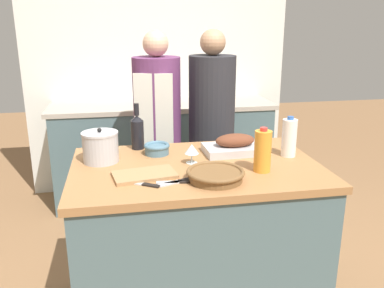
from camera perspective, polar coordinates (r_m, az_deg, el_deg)
kitchen_island at (r=2.39m, az=0.57°, el=-13.35°), size 1.34×0.86×0.92m
back_counter at (r=3.91m, az=-4.04°, el=-1.01°), size 2.05×0.60×0.94m
back_wall at (r=4.09m, az=-4.84°, el=11.32°), size 2.55×0.10×2.55m
roasting_pan at (r=2.40m, az=6.04°, el=-0.24°), size 0.37×0.23×0.12m
wicker_basket at (r=1.99m, az=3.32°, el=-4.30°), size 0.29×0.29×0.05m
cutting_board at (r=2.05m, az=-6.68°, el=-4.31°), size 0.33×0.23×0.02m
stock_pot at (r=2.28m, az=-12.72°, el=-0.39°), size 0.20×0.20×0.19m
mixing_bowl at (r=2.38m, az=-4.96°, el=-0.62°), size 0.15×0.15×0.06m
juice_jug at (r=2.11m, az=9.89°, el=-0.97°), size 0.09×0.09×0.23m
milk_jug at (r=2.38m, az=13.48°, el=0.88°), size 0.08×0.08×0.23m
wine_bottle_green at (r=2.47m, az=-7.68°, el=1.81°), size 0.08×0.08×0.28m
wine_glass_left at (r=2.20m, az=-0.04°, el=-0.79°), size 0.08×0.08×0.11m
knife_chef at (r=1.96m, az=-7.40°, el=-5.53°), size 0.21×0.15×0.01m
knife_paring at (r=1.97m, az=-2.22°, el=-5.35°), size 0.17×0.09×0.01m
knife_bread at (r=1.96m, az=-2.24°, el=-5.38°), size 0.18×0.05×0.01m
condiment_bottle_tall at (r=3.77m, az=-2.12°, el=6.79°), size 0.06×0.06×0.16m
condiment_bottle_short at (r=3.96m, az=3.69°, el=7.60°), size 0.05×0.05×0.21m
person_cook_aproned at (r=3.09m, az=-4.85°, el=2.15°), size 0.35×0.38×1.61m
person_cook_guest at (r=3.12m, az=2.76°, el=2.45°), size 0.35×0.35×1.61m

